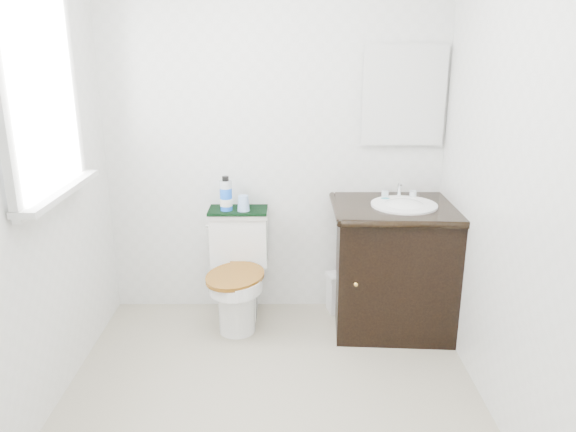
{
  "coord_description": "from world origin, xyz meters",
  "views": [
    {
      "loc": [
        0.08,
        -2.4,
        1.78
      ],
      "look_at": [
        0.09,
        0.75,
        0.79
      ],
      "focal_mm": 35.0,
      "sensor_mm": 36.0,
      "label": 1
    }
  ],
  "objects_px": {
    "toilet": "(238,275)",
    "vanity": "(395,263)",
    "trash_bin": "(341,292)",
    "mouthwash_bottle": "(226,195)",
    "cup": "(243,203)"
  },
  "relations": [
    {
      "from": "trash_bin",
      "to": "cup",
      "type": "distance_m",
      "value": 0.92
    },
    {
      "from": "mouthwash_bottle",
      "to": "cup",
      "type": "height_order",
      "value": "mouthwash_bottle"
    },
    {
      "from": "toilet",
      "to": "mouthwash_bottle",
      "type": "xyz_separation_m",
      "value": [
        -0.07,
        0.09,
        0.52
      ]
    },
    {
      "from": "mouthwash_bottle",
      "to": "cup",
      "type": "bearing_deg",
      "value": -7.08
    },
    {
      "from": "toilet",
      "to": "vanity",
      "type": "distance_m",
      "value": 1.01
    },
    {
      "from": "trash_bin",
      "to": "mouthwash_bottle",
      "type": "relative_size",
      "value": 1.22
    },
    {
      "from": "trash_bin",
      "to": "mouthwash_bottle",
      "type": "xyz_separation_m",
      "value": [
        -0.76,
        -0.03,
        0.7
      ]
    },
    {
      "from": "vanity",
      "to": "trash_bin",
      "type": "distance_m",
      "value": 0.48
    },
    {
      "from": "vanity",
      "to": "mouthwash_bottle",
      "type": "bearing_deg",
      "value": 171.4
    },
    {
      "from": "toilet",
      "to": "vanity",
      "type": "bearing_deg",
      "value": -3.93
    },
    {
      "from": "vanity",
      "to": "mouthwash_bottle",
      "type": "distance_m",
      "value": 1.16
    },
    {
      "from": "trash_bin",
      "to": "cup",
      "type": "height_order",
      "value": "cup"
    },
    {
      "from": "cup",
      "to": "mouthwash_bottle",
      "type": "bearing_deg",
      "value": 172.92
    },
    {
      "from": "vanity",
      "to": "trash_bin",
      "type": "relative_size",
      "value": 3.38
    },
    {
      "from": "vanity",
      "to": "trash_bin",
      "type": "bearing_deg",
      "value": 148.15
    }
  ]
}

